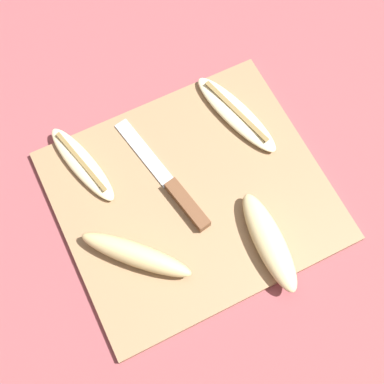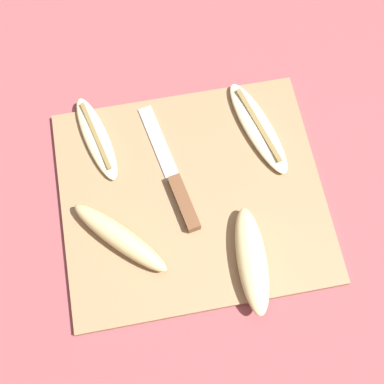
{
  "view_description": "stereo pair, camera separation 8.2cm",
  "coord_description": "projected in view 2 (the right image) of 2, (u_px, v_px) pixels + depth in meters",
  "views": [
    {
      "loc": [
        -0.13,
        -0.27,
        0.78
      ],
      "look_at": [
        0.0,
        0.0,
        0.02
      ],
      "focal_mm": 50.0,
      "sensor_mm": 36.0,
      "label": 1
    },
    {
      "loc": [
        -0.05,
        -0.29,
        0.78
      ],
      "look_at": [
        0.0,
        0.0,
        0.02
      ],
      "focal_mm": 50.0,
      "sensor_mm": 36.0,
      "label": 2
    }
  ],
  "objects": [
    {
      "name": "banana_pale_long",
      "position": [
        258.0,
        127.0,
        0.86
      ],
      "size": [
        0.09,
        0.18,
        0.02
      ],
      "rotation": [
        0.0,
        0.0,
        0.26
      ],
      "color": "beige",
      "rests_on": "cutting_board"
    },
    {
      "name": "banana_ripe_center",
      "position": [
        252.0,
        260.0,
        0.77
      ],
      "size": [
        0.05,
        0.16,
        0.04
      ],
      "rotation": [
        0.0,
        0.0,
        6.22
      ],
      "color": "beige",
      "rests_on": "cutting_board"
    },
    {
      "name": "banana_cream_curved",
      "position": [
        97.0,
        138.0,
        0.85
      ],
      "size": [
        0.07,
        0.16,
        0.02
      ],
      "rotation": [
        0.0,
        0.0,
        0.24
      ],
      "color": "beige",
      "rests_on": "cutting_board"
    },
    {
      "name": "banana_spotted_left",
      "position": [
        120.0,
        237.0,
        0.78
      ],
      "size": [
        0.14,
        0.15,
        0.04
      ],
      "rotation": [
        0.0,
        0.0,
        3.91
      ],
      "color": "#DBC684",
      "rests_on": "cutting_board"
    },
    {
      "name": "cutting_board",
      "position": [
        192.0,
        196.0,
        0.83
      ],
      "size": [
        0.4,
        0.36,
        0.01
      ],
      "color": "#997551",
      "rests_on": "ground_plane"
    },
    {
      "name": "knife",
      "position": [
        178.0,
        189.0,
        0.82
      ],
      "size": [
        0.06,
        0.23,
        0.02
      ],
      "rotation": [
        0.0,
        0.0,
        0.19
      ],
      "color": "brown",
      "rests_on": "cutting_board"
    },
    {
      "name": "ground_plane",
      "position": [
        192.0,
        197.0,
        0.84
      ],
      "size": [
        4.0,
        4.0,
        0.0
      ],
      "primitive_type": "plane",
      "color": "#93474C"
    }
  ]
}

